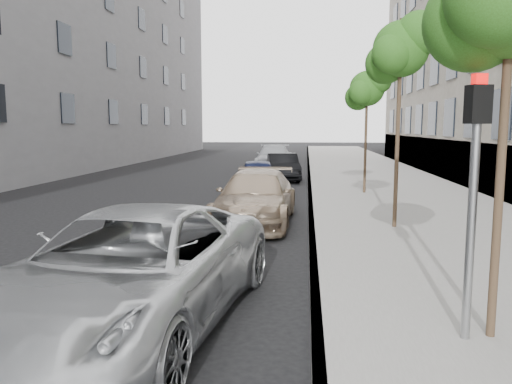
# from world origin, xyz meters

# --- Properties ---
(sidewalk) EXTENTS (6.40, 72.00, 0.14)m
(sidewalk) POSITION_xyz_m (4.30, 24.00, 0.07)
(sidewalk) COLOR gray
(sidewalk) RESTS_ON ground
(curb) EXTENTS (0.15, 72.00, 0.14)m
(curb) POSITION_xyz_m (1.18, 24.00, 0.07)
(curb) COLOR #9E9B93
(curb) RESTS_ON ground
(tree_mid) EXTENTS (1.67, 1.47, 5.09)m
(tree_mid) POSITION_xyz_m (3.23, 8.00, 4.39)
(tree_mid) COLOR #38281C
(tree_mid) RESTS_ON sidewalk
(tree_far) EXTENTS (1.65, 1.45, 4.64)m
(tree_far) POSITION_xyz_m (3.23, 14.50, 3.97)
(tree_far) COLOR #38281C
(tree_far) RESTS_ON sidewalk
(signal_pole) EXTENTS (0.28, 0.23, 3.01)m
(signal_pole) POSITION_xyz_m (2.88, 1.40, 2.03)
(signal_pole) COLOR #939699
(signal_pole) RESTS_ON sidewalk
(minivan) EXTENTS (3.20, 5.74, 1.52)m
(minivan) POSITION_xyz_m (-1.19, 1.67, 0.76)
(minivan) COLOR #BBBEC0
(minivan) RESTS_ON ground
(suv) EXTENTS (2.11, 4.87, 1.40)m
(suv) POSITION_xyz_m (-0.31, 8.78, 0.70)
(suv) COLOR tan
(suv) RESTS_ON ground
(sedan_blue) EXTENTS (1.86, 3.95, 1.31)m
(sedan_blue) POSITION_xyz_m (-0.89, 15.26, 0.65)
(sedan_blue) COLOR black
(sedan_blue) RESTS_ON ground
(sedan_black) EXTENTS (1.92, 4.09, 1.30)m
(sedan_black) POSITION_xyz_m (-0.10, 19.74, 0.65)
(sedan_black) COLOR black
(sedan_black) RESTS_ON ground
(sedan_rear) EXTENTS (2.32, 5.29, 1.51)m
(sedan_rear) POSITION_xyz_m (-0.89, 25.39, 0.76)
(sedan_rear) COLOR gray
(sedan_rear) RESTS_ON ground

